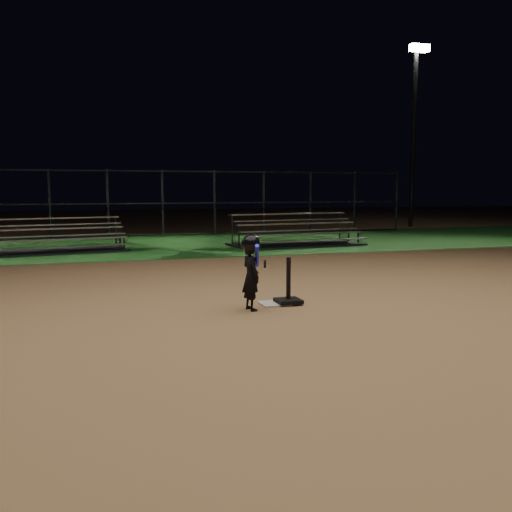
{
  "coord_description": "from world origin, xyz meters",
  "views": [
    {
      "loc": [
        -2.81,
        -8.15,
        1.82
      ],
      "look_at": [
        0.0,
        1.0,
        0.65
      ],
      "focal_mm": 39.07,
      "sensor_mm": 36.0,
      "label": 1
    }
  ],
  "objects_px": {
    "child_batter": "(251,270)",
    "bleacher_left": "(55,245)",
    "batting_tee": "(288,295)",
    "light_pole_right": "(415,120)",
    "home_plate": "(275,303)",
    "bleacher_right": "(297,239)"
  },
  "relations": [
    {
      "from": "bleacher_left",
      "to": "light_pole_right",
      "type": "distance_m",
      "value": 17.53
    },
    {
      "from": "home_plate",
      "to": "bleacher_left",
      "type": "xyz_separation_m",
      "value": [
        -3.68,
        8.7,
        0.19
      ]
    },
    {
      "from": "batting_tee",
      "to": "light_pole_right",
      "type": "bearing_deg",
      "value": 51.83
    },
    {
      "from": "child_batter",
      "to": "bleacher_left",
      "type": "bearing_deg",
      "value": 8.99
    },
    {
      "from": "bleacher_left",
      "to": "light_pole_right",
      "type": "bearing_deg",
      "value": 12.03
    },
    {
      "from": "home_plate",
      "to": "bleacher_left",
      "type": "relative_size",
      "value": 0.11
    },
    {
      "from": "batting_tee",
      "to": "bleacher_right",
      "type": "height_order",
      "value": "bleacher_right"
    },
    {
      "from": "child_batter",
      "to": "bleacher_left",
      "type": "relative_size",
      "value": 0.27
    },
    {
      "from": "child_batter",
      "to": "bleacher_right",
      "type": "bearing_deg",
      "value": -35.86
    },
    {
      "from": "home_plate",
      "to": "light_pole_right",
      "type": "xyz_separation_m",
      "value": [
        12.0,
        14.94,
        4.93
      ]
    },
    {
      "from": "bleacher_right",
      "to": "batting_tee",
      "type": "bearing_deg",
      "value": -118.18
    },
    {
      "from": "child_batter",
      "to": "bleacher_left",
      "type": "height_order",
      "value": "child_batter"
    },
    {
      "from": "bleacher_left",
      "to": "home_plate",
      "type": "bearing_deg",
      "value": -76.77
    },
    {
      "from": "batting_tee",
      "to": "bleacher_right",
      "type": "distance_m",
      "value": 9.11
    },
    {
      "from": "batting_tee",
      "to": "bleacher_right",
      "type": "bearing_deg",
      "value": 67.97
    },
    {
      "from": "batting_tee",
      "to": "bleacher_left",
      "type": "relative_size",
      "value": 0.17
    },
    {
      "from": "child_batter",
      "to": "light_pole_right",
      "type": "distance_m",
      "value": 20.17
    },
    {
      "from": "child_batter",
      "to": "home_plate",
      "type": "bearing_deg",
      "value": -68.46
    },
    {
      "from": "home_plate",
      "to": "bleacher_left",
      "type": "bearing_deg",
      "value": 112.9
    },
    {
      "from": "bleacher_left",
      "to": "child_batter",
      "type": "bearing_deg",
      "value": -80.11
    },
    {
      "from": "child_batter",
      "to": "batting_tee",
      "type": "bearing_deg",
      "value": -81.34
    },
    {
      "from": "child_batter",
      "to": "light_pole_right",
      "type": "bearing_deg",
      "value": -49.88
    }
  ]
}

